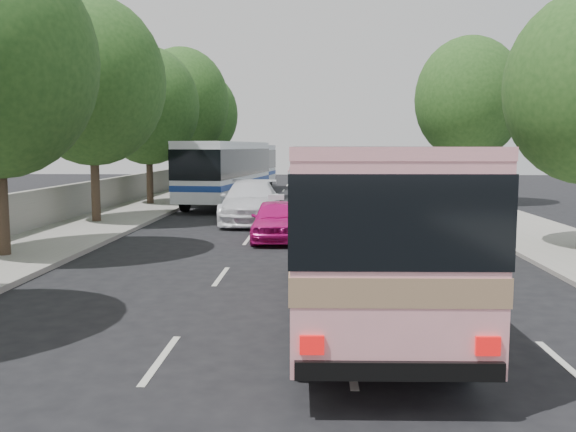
# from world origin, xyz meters

# --- Properties ---
(ground) EXTENTS (120.00, 120.00, 0.00)m
(ground) POSITION_xyz_m (0.00, 0.00, 0.00)
(ground) COLOR black
(ground) RESTS_ON ground
(sidewalk_left) EXTENTS (4.00, 90.00, 0.15)m
(sidewalk_left) POSITION_xyz_m (-8.50, 20.00, 0.07)
(sidewalk_left) COLOR #9E998E
(sidewalk_left) RESTS_ON ground
(sidewalk_right) EXTENTS (4.00, 90.00, 0.12)m
(sidewalk_right) POSITION_xyz_m (8.50, 20.00, 0.06)
(sidewalk_right) COLOR #9E998E
(sidewalk_right) RESTS_ON ground
(low_wall) EXTENTS (0.30, 90.00, 1.50)m
(low_wall) POSITION_xyz_m (-10.30, 20.00, 0.90)
(low_wall) COLOR #9E998E
(low_wall) RESTS_ON sidewalk_left
(tree_left_c) EXTENTS (6.00, 6.00, 9.35)m
(tree_left_c) POSITION_xyz_m (-8.62, 13.94, 6.12)
(tree_left_c) COLOR #38281E
(tree_left_c) RESTS_ON ground
(tree_left_d) EXTENTS (5.52, 5.52, 8.60)m
(tree_left_d) POSITION_xyz_m (-8.52, 21.94, 5.63)
(tree_left_d) COLOR #38281E
(tree_left_d) RESTS_ON ground
(tree_left_e) EXTENTS (6.30, 6.30, 9.82)m
(tree_left_e) POSITION_xyz_m (-8.42, 29.94, 6.43)
(tree_left_e) COLOR #38281E
(tree_left_e) RESTS_ON ground
(tree_left_f) EXTENTS (5.88, 5.88, 9.16)m
(tree_left_f) POSITION_xyz_m (-8.62, 37.94, 6.00)
(tree_left_f) COLOR #38281E
(tree_left_f) RESTS_ON ground
(tree_right_far) EXTENTS (6.00, 6.00, 9.35)m
(tree_right_far) POSITION_xyz_m (9.08, 23.94, 6.12)
(tree_right_far) COLOR #38281E
(tree_right_far) RESTS_ON ground
(pink_bus) EXTENTS (2.86, 10.24, 3.25)m
(pink_bus) POSITION_xyz_m (1.30, 1.03, 2.02)
(pink_bus) COLOR #FFA4AC
(pink_bus) RESTS_ON ground
(pink_taxi) EXTENTS (1.79, 4.19, 1.41)m
(pink_taxi) POSITION_xyz_m (-0.90, 10.07, 0.70)
(pink_taxi) COLOR #D0127B
(pink_taxi) RESTS_ON ground
(white_pickup) EXTENTS (2.74, 6.17, 1.76)m
(white_pickup) POSITION_xyz_m (-2.31, 15.06, 0.88)
(white_pickup) COLOR white
(white_pickup) RESTS_ON ground
(tour_coach_front) EXTENTS (3.86, 11.92, 3.50)m
(tour_coach_front) POSITION_xyz_m (-4.50, 23.04, 2.11)
(tour_coach_front) COLOR white
(tour_coach_front) RESTS_ON ground
(tour_coach_rear) EXTENTS (3.50, 11.40, 3.36)m
(tour_coach_rear) POSITION_xyz_m (-4.50, 32.82, 2.02)
(tour_coach_rear) COLOR silver
(tour_coach_rear) RESTS_ON ground
(taxi_roof_sign) EXTENTS (0.56, 0.20, 0.18)m
(taxi_roof_sign) POSITION_xyz_m (-0.90, 10.07, 1.50)
(taxi_roof_sign) COLOR silver
(taxi_roof_sign) RESTS_ON pink_taxi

